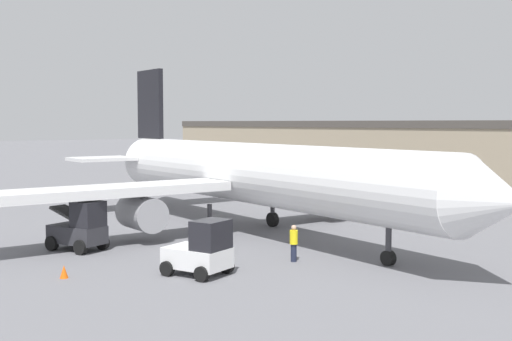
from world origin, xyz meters
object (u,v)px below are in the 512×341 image
object	(u,v)px
baggage_tug	(202,250)
belt_loader_truck	(80,228)
ground_crew_worker	(294,242)
safety_cone_near	(64,272)
airplane	(248,174)

from	to	relation	value
baggage_tug	belt_loader_truck	distance (m)	8.56
ground_crew_worker	belt_loader_truck	distance (m)	11.12
baggage_tug	belt_loader_truck	size ratio (longest dim) A/B	0.94
safety_cone_near	airplane	bearing A→B (deg)	106.85
ground_crew_worker	safety_cone_near	size ratio (longest dim) A/B	3.18
airplane	safety_cone_near	distance (m)	14.25
belt_loader_truck	baggage_tug	bearing A→B (deg)	-7.71
airplane	safety_cone_near	xyz separation A→B (m)	(4.02, -13.28, -3.22)
airplane	baggage_tug	xyz separation A→B (m)	(7.35, -8.51, -2.41)
baggage_tug	safety_cone_near	xyz separation A→B (m)	(-3.33, -4.77, -0.81)
baggage_tug	airplane	bearing A→B (deg)	113.25
belt_loader_truck	airplane	bearing A→B (deg)	64.99
ground_crew_worker	belt_loader_truck	size ratio (longest dim) A/B	0.53
ground_crew_worker	safety_cone_near	distance (m)	10.44
airplane	belt_loader_truck	distance (m)	10.53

